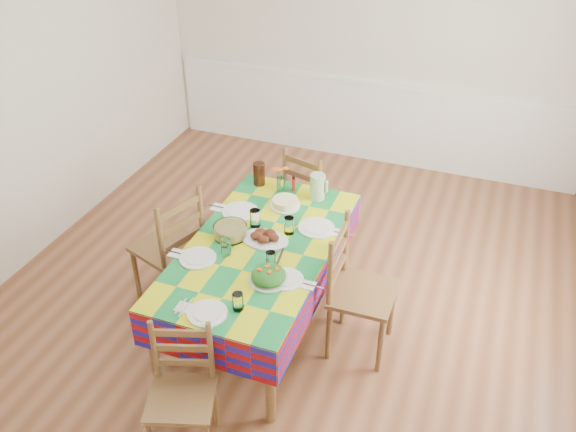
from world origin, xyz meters
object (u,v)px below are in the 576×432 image
(chair_far, at_px, (310,195))
(chair_right, at_px, (357,292))
(tea_pitcher, at_px, (259,174))
(chair_left, at_px, (172,248))
(green_pitcher, at_px, (317,187))
(chair_near, at_px, (182,393))
(dining_table, at_px, (260,254))
(meat_platter, at_px, (265,237))

(chair_far, distance_m, chair_right, 1.36)
(tea_pitcher, distance_m, chair_left, 0.94)
(green_pitcher, bearing_deg, chair_near, -95.84)
(dining_table, distance_m, tea_pitcher, 0.87)
(dining_table, distance_m, chair_right, 0.73)
(tea_pitcher, height_order, chair_near, tea_pitcher)
(dining_table, xyz_separation_m, meat_platter, (0.01, 0.07, 0.10))
(tea_pitcher, xyz_separation_m, chair_right, (1.05, -0.78, -0.31))
(green_pitcher, distance_m, chair_left, 1.22)
(dining_table, height_order, chair_near, chair_near)
(tea_pitcher, xyz_separation_m, chair_near, (0.32, -1.93, -0.38))
(chair_near, height_order, chair_right, chair_right)
(chair_far, distance_m, chair_left, 1.36)
(dining_table, height_order, chair_right, chair_right)
(dining_table, relative_size, green_pitcher, 8.75)
(dining_table, bearing_deg, meat_platter, 79.81)
(meat_platter, distance_m, chair_right, 0.75)
(meat_platter, height_order, chair_left, chair_left)
(dining_table, height_order, green_pitcher, green_pitcher)
(meat_platter, relative_size, tea_pitcher, 1.81)
(dining_table, xyz_separation_m, green_pitcher, (0.18, 0.74, 0.18))
(chair_left, bearing_deg, dining_table, 110.61)
(chair_far, height_order, chair_left, chair_left)
(dining_table, distance_m, chair_far, 1.16)
(dining_table, distance_m, green_pitcher, 0.78)
(green_pitcher, bearing_deg, chair_left, -140.01)
(meat_platter, xyz_separation_m, tea_pitcher, (-0.34, 0.72, 0.07))
(meat_platter, distance_m, chair_far, 1.12)
(dining_table, relative_size, chair_near, 2.10)
(dining_table, bearing_deg, tea_pitcher, 113.02)
(dining_table, bearing_deg, chair_near, -90.63)
(green_pitcher, bearing_deg, chair_right, -54.00)
(dining_table, height_order, chair_left, chair_left)
(chair_left, bearing_deg, tea_pitcher, 173.40)
(chair_far, relative_size, chair_right, 0.92)
(chair_far, bearing_deg, green_pitcher, 131.26)
(meat_platter, bearing_deg, dining_table, -100.19)
(dining_table, height_order, chair_far, chair_far)
(tea_pitcher, relative_size, chair_far, 0.20)
(meat_platter, xyz_separation_m, green_pitcher, (0.17, 0.68, 0.08))
(chair_left, bearing_deg, meat_platter, 115.73)
(dining_table, xyz_separation_m, chair_left, (-0.72, -0.02, -0.13))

